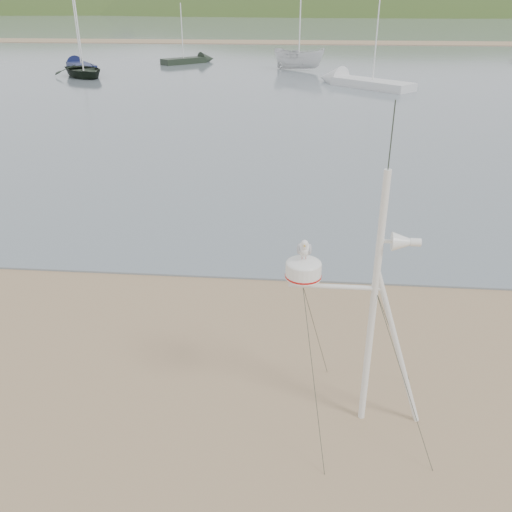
# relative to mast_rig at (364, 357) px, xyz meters

# --- Properties ---
(ground) EXTENTS (560.00, 560.00, 0.00)m
(ground) POSITION_rel_mast_rig_xyz_m (-3.97, 0.05, -1.07)
(ground) COLOR #917454
(ground) RESTS_ON ground
(water) EXTENTS (560.00, 256.00, 0.04)m
(water) POSITION_rel_mast_rig_xyz_m (-3.97, 132.05, -1.05)
(water) COLOR slate
(water) RESTS_ON ground
(sandbar) EXTENTS (560.00, 7.00, 0.07)m
(sandbar) POSITION_rel_mast_rig_xyz_m (-3.97, 70.05, -1.00)
(sandbar) COLOR #917454
(sandbar) RESTS_ON water
(hill_ridge) EXTENTS (620.00, 180.00, 80.00)m
(hill_ridge) POSITION_rel_mast_rig_xyz_m (14.55, 235.05, -20.77)
(hill_ridge) COLOR #2A3D19
(hill_ridge) RESTS_ON ground
(far_cottages) EXTENTS (294.40, 6.30, 8.00)m
(far_cottages) POSITION_rel_mast_rig_xyz_m (-0.97, 196.05, 2.93)
(far_cottages) COLOR beige
(far_cottages) RESTS_ON ground
(mast_rig) EXTENTS (1.97, 2.10, 4.44)m
(mast_rig) POSITION_rel_mast_rig_xyz_m (0.00, 0.00, 0.00)
(mast_rig) COLOR white
(mast_rig) RESTS_ON ground
(boat_dark) EXTENTS (3.18, 2.95, 4.71)m
(boat_dark) POSITION_rel_mast_rig_xyz_m (-17.37, 34.61, 1.32)
(boat_dark) COLOR black
(boat_dark) RESTS_ON water
(boat_white) EXTENTS (2.36, 2.34, 4.58)m
(boat_white) POSITION_rel_mast_rig_xyz_m (-1.60, 40.37, 1.26)
(boat_white) COLOR silver
(boat_white) RESTS_ON water
(sailboat_white_near) EXTENTS (6.67, 6.34, 7.34)m
(sailboat_white_near) POSITION_rel_mast_rig_xyz_m (1.91, 32.65, -0.77)
(sailboat_white_near) COLOR silver
(sailboat_white_near) RESTS_ON ground
(sailboat_blue_near) EXTENTS (4.56, 5.59, 5.86)m
(sailboat_blue_near) POSITION_rel_mast_rig_xyz_m (-20.10, 40.11, -0.77)
(sailboat_blue_near) COLOR #12183F
(sailboat_blue_near) RESTS_ON ground
(sailboat_dark_mid) EXTENTS (4.69, 4.63, 5.33)m
(sailboat_dark_mid) POSITION_rel_mast_rig_xyz_m (-11.05, 44.99, -0.77)
(sailboat_dark_mid) COLOR black
(sailboat_dark_mid) RESTS_ON ground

